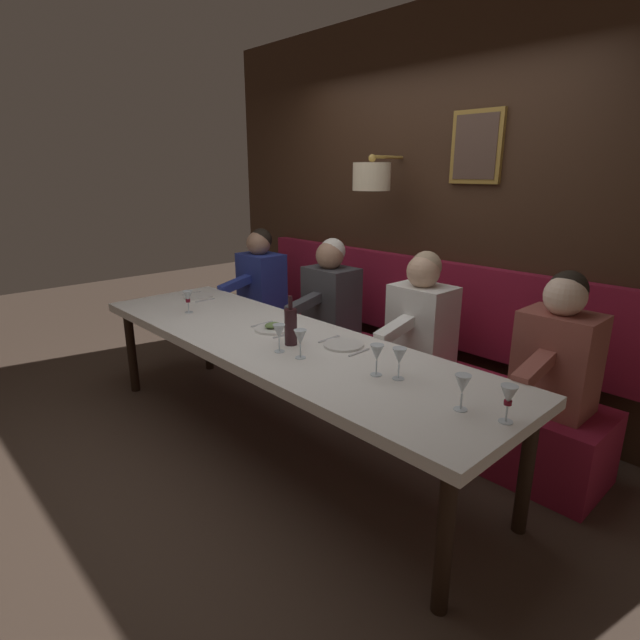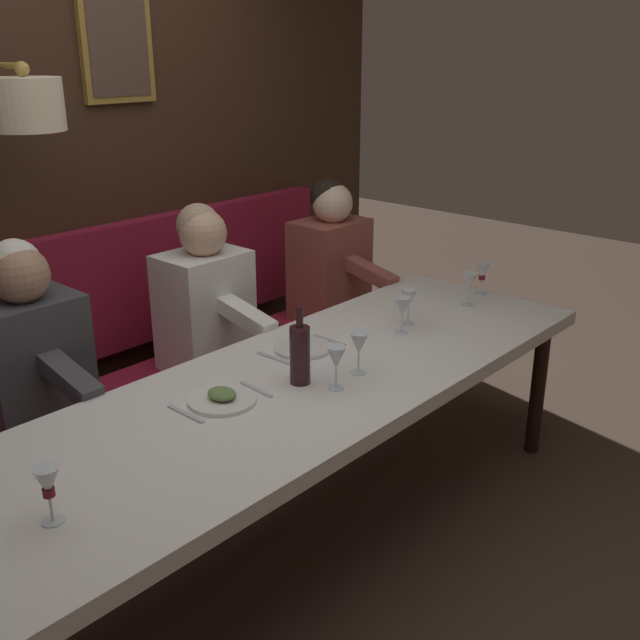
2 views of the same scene
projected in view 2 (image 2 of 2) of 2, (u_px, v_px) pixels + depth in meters
name	position (u px, v px, depth m)	size (l,w,h in m)	color
ground_plane	(274.00, 563.00, 2.91)	(12.00, 12.00, 0.00)	#423328
dining_table	(270.00, 408.00, 2.67)	(0.90, 3.15, 0.74)	silver
banquette_bench	(136.00, 438.00, 3.39)	(0.52, 3.35, 0.45)	maroon
back_wall_panel	(39.00, 175.00, 3.35)	(0.59, 4.55, 2.90)	#382316
diner_nearest	(331.00, 255.00, 4.12)	(0.60, 0.40, 0.79)	#934C42
diner_near	(205.00, 293.00, 3.49)	(0.60, 0.40, 0.79)	white
diner_middle	(29.00, 347.00, 2.87)	(0.60, 0.40, 0.79)	#3D3D42
place_setting_0	(222.00, 398.00, 2.59)	(0.24, 0.31, 0.05)	white
place_setting_2	(303.00, 348.00, 3.04)	(0.24, 0.31, 0.01)	silver
wine_glass_0	(48.00, 484.00, 1.90)	(0.07, 0.07, 0.16)	silver
wine_glass_1	(402.00, 308.00, 3.17)	(0.07, 0.07, 0.16)	silver
wine_glass_2	(409.00, 299.00, 3.28)	(0.07, 0.07, 0.16)	silver
wine_glass_3	(359.00, 345.00, 2.78)	(0.07, 0.07, 0.16)	silver
wine_glass_4	(336.00, 359.00, 2.66)	(0.07, 0.07, 0.16)	silver
wine_glass_5	(469.00, 282.00, 3.51)	(0.07, 0.07, 0.16)	silver
wine_glass_6	(482.00, 272.00, 3.67)	(0.07, 0.07, 0.16)	silver
wine_bottle	(300.00, 354.00, 2.70)	(0.08, 0.08, 0.30)	#33191E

